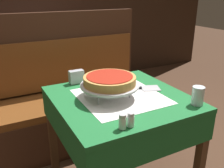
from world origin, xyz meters
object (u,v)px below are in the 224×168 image
at_px(napkin_holder, 76,77).
at_px(condiment_caddy, 50,41).
at_px(booth_bench, 71,107).
at_px(salt_shaker, 123,121).
at_px(dining_table_rear, 43,53).
at_px(deep_dish_pizza, 110,80).
at_px(pizza_pan_stand, 110,86).
at_px(water_glass_near, 198,96).
at_px(pepper_shaker, 131,120).
at_px(dining_table_front, 120,113).
at_px(pizza_server, 141,88).

height_order(napkin_holder, condiment_caddy, condiment_caddy).
bearing_deg(napkin_holder, condiment_caddy, 82.75).
height_order(booth_bench, salt_shaker, booth_bench).
xyz_separation_m(dining_table_rear, salt_shaker, (-0.12, -2.09, 0.14)).
bearing_deg(deep_dish_pizza, condiment_caddy, 87.22).
relative_size(dining_table_rear, pizza_pan_stand, 2.41).
distance_m(water_glass_near, salt_shaker, 0.51).
distance_m(salt_shaker, pepper_shaker, 0.04).
height_order(deep_dish_pizza, water_glass_near, deep_dish_pizza).
bearing_deg(dining_table_rear, booth_bench, -89.46).
height_order(salt_shaker, napkin_holder, napkin_holder).
xyz_separation_m(dining_table_front, pepper_shaker, (-0.13, -0.33, 0.15)).
bearing_deg(pizza_pan_stand, dining_table_front, -16.63).
distance_m(pizza_pan_stand, condiment_caddy, 1.68).
bearing_deg(pizza_pan_stand, deep_dish_pizza, 90.00).
relative_size(pizza_pan_stand, deep_dish_pizza, 1.13).
bearing_deg(dining_table_front, water_glass_near, -42.34).
relative_size(pizza_server, water_glass_near, 2.65).
relative_size(deep_dish_pizza, salt_shaker, 4.18).
distance_m(dining_table_front, booth_bench, 0.89).
xyz_separation_m(pizza_pan_stand, condiment_caddy, (0.08, 1.68, -0.03)).
bearing_deg(condiment_caddy, deep_dish_pizza, -92.78).
xyz_separation_m(pizza_pan_stand, napkin_holder, (-0.09, 0.33, -0.03)).
relative_size(dining_table_front, salt_shaker, 10.52).
bearing_deg(salt_shaker, pepper_shaker, 0.00).
distance_m(dining_table_front, napkin_holder, 0.41).
height_order(booth_bench, napkin_holder, booth_bench).
bearing_deg(salt_shaker, pizza_server, 46.37).
bearing_deg(pizza_pan_stand, pepper_shaker, -100.97).
distance_m(booth_bench, napkin_holder, 0.68).
bearing_deg(napkin_holder, dining_table_rear, 86.21).
height_order(dining_table_front, pizza_server, pizza_server).
bearing_deg(deep_dish_pizza, salt_shaker, -107.88).
xyz_separation_m(water_glass_near, pepper_shaker, (-0.46, -0.03, -0.02)).
distance_m(water_glass_near, napkin_holder, 0.81).
distance_m(booth_bench, pizza_server, 0.93).
relative_size(pizza_pan_stand, water_glass_near, 3.32).
relative_size(dining_table_rear, pizza_server, 3.02).
relative_size(pepper_shaker, condiment_caddy, 0.47).
bearing_deg(napkin_holder, pizza_pan_stand, -74.57).
xyz_separation_m(booth_bench, pepper_shaker, (-0.08, -1.16, 0.46)).
bearing_deg(napkin_holder, deep_dish_pizza, -74.57).
bearing_deg(dining_table_front, booth_bench, 93.64).
bearing_deg(booth_bench, pizza_server, -73.59).
bearing_deg(pepper_shaker, dining_table_front, 68.09).
xyz_separation_m(dining_table_rear, condiment_caddy, (0.08, -0.06, 0.14)).
relative_size(water_glass_near, condiment_caddy, 0.70).
xyz_separation_m(dining_table_rear, pizza_pan_stand, (-0.00, -1.74, 0.17)).
bearing_deg(dining_table_front, dining_table_rear, 92.02).
xyz_separation_m(dining_table_front, pizza_server, (0.18, 0.04, 0.12)).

